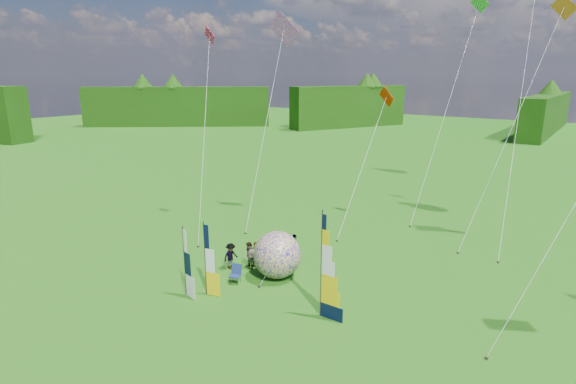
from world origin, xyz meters
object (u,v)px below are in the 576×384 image
Objects in this scene: side_banner_left at (205,260)px; spectator_b at (249,256)px; spectator_a at (256,254)px; spectator_d at (294,248)px; bol_inflatable at (277,255)px; camp_chair at (235,274)px; feather_banner_main at (321,266)px; side_banner_far at (185,262)px; spectator_c at (231,256)px; kite_whale at (523,85)px.

side_banner_left is 3.78m from spectator_b.
spectator_b is at bearing -124.98° from spectator_a.
side_banner_left is at bearing -114.28° from spectator_a.
spectator_a is at bearing 70.12° from spectator_d.
bol_inflatable is 2.55× the size of camp_chair.
feather_banner_main is 1.32× the size of side_banner_left.
camp_chair is at bearing 76.24° from side_banner_far.
spectator_a is 1.46m from spectator_c.
kite_whale is at bearing 28.01° from spectator_a.
feather_banner_main is 1.89× the size of bol_inflatable.
kite_whale is at bearing 49.74° from side_banner_left.
side_banner_left is at bearing 52.53° from side_banner_far.
feather_banner_main is 3.21× the size of spectator_c.
side_banner_left is 2.32× the size of spectator_b.
spectator_d reaches higher than spectator_a.
spectator_c is (-1.12, 3.03, -1.11)m from side_banner_left.
spectator_a is 2.43m from spectator_d.
side_banner_far is 2.30× the size of spectator_c.
feather_banner_main is at bearing -4.13° from spectator_b.
spectator_b is (0.55, 4.30, -0.98)m from side_banner_far.
kite_whale reaches higher than spectator_d.
spectator_d is at bearing 57.11° from camp_chair.
camp_chair is at bearing 92.77° from spectator_d.
kite_whale is (11.54, 15.81, 9.51)m from spectator_c.
side_banner_left is 1.06× the size of side_banner_far.
kite_whale is (10.06, 17.08, 9.77)m from camp_chair.
side_banner_left is 1.03m from side_banner_far.
feather_banner_main reaches higher than spectator_a.
side_banner_left reaches higher than side_banner_far.
spectator_b is (-0.22, 3.62, -1.08)m from side_banner_left.
side_banner_left is 2.26m from camp_chair.
kite_whale reaches higher than spectator_b.
spectator_c is 0.93× the size of spectator_d.
spectator_d is (2.30, 3.11, 0.06)m from spectator_c.
spectator_b is 1.07m from spectator_c.
spectator_d is (1.33, 2.03, 0.09)m from spectator_a.
kite_whale is at bearing -28.46° from spectator_c.
spectator_b is at bearing 85.21° from camp_chair.
bol_inflatable is at bearing 54.00° from side_banner_left.
side_banner_far is 2.20× the size of spectator_b.
feather_banner_main is 6.74m from spectator_a.
bol_inflatable is 1.75× the size of spectator_a.
spectator_c reaches higher than camp_chair.
spectator_a is at bearing 168.59° from bol_inflatable.
feather_banner_main reaches higher than spectator_d.
side_banner_left reaches higher than spectator_b.
spectator_a reaches higher than camp_chair.
spectator_b is (-1.94, -0.12, -0.51)m from bol_inflatable.
spectator_d is (1.40, 2.52, 0.03)m from spectator_b.
spectator_b reaches higher than spectator_a.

